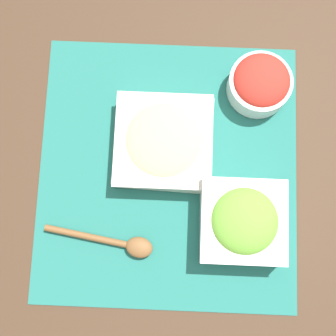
% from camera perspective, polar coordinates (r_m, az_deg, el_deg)
% --- Properties ---
extents(ground_plane, '(3.00, 3.00, 0.00)m').
position_cam_1_polar(ground_plane, '(0.86, 0.00, -0.39)').
color(ground_plane, '#422D1E').
extents(placemat, '(0.49, 0.47, 0.00)m').
position_cam_1_polar(placemat, '(0.86, 0.00, -0.37)').
color(placemat, '#236B60').
rests_on(placemat, ground_plane).
extents(lettuce_bowl, '(0.15, 0.15, 0.08)m').
position_cam_1_polar(lettuce_bowl, '(0.82, 9.10, -6.48)').
color(lettuce_bowl, white).
rests_on(lettuce_bowl, placemat).
extents(cucumber_bowl, '(0.18, 0.18, 0.06)m').
position_cam_1_polar(cucumber_bowl, '(0.84, -0.55, 3.18)').
color(cucumber_bowl, silver).
rests_on(cucumber_bowl, placemat).
extents(tomato_bowl, '(0.12, 0.12, 0.07)m').
position_cam_1_polar(tomato_bowl, '(0.88, 11.17, 10.12)').
color(tomato_bowl, white).
rests_on(tomato_bowl, placemat).
extents(wooden_spoon, '(0.06, 0.20, 0.02)m').
position_cam_1_polar(wooden_spoon, '(0.84, -5.96, -9.10)').
color(wooden_spoon, brown).
rests_on(wooden_spoon, placemat).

